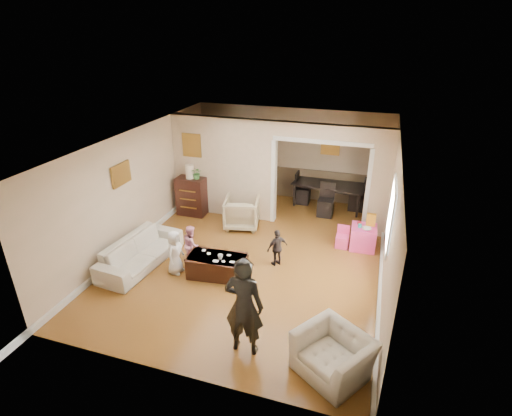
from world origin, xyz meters
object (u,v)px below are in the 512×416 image
(dining_table, at_px, (329,195))
(child_kneel_b, at_px, (192,244))
(coffee_cup, at_px, (220,257))
(cyan_cup, at_px, (360,226))
(armchair_back, at_px, (242,213))
(child_kneel_a, at_px, (175,252))
(coffee_table, at_px, (217,266))
(play_table, at_px, (363,237))
(dresser, at_px, (192,196))
(child_toddler, at_px, (277,248))
(armchair_front, at_px, (333,355))
(adult_person, at_px, (244,306))
(table_lamp, at_px, (190,172))
(sofa, at_px, (140,252))

(dining_table, distance_m, child_kneel_b, 4.48)
(coffee_cup, distance_m, cyan_cup, 3.24)
(armchair_back, bearing_deg, child_kneel_a, 63.35)
(coffee_table, relative_size, play_table, 2.09)
(dresser, relative_size, child_kneel_a, 1.10)
(child_kneel_b, bearing_deg, play_table, -90.41)
(dining_table, xyz_separation_m, child_toddler, (-0.60, -3.36, 0.07))
(child_kneel_a, bearing_deg, coffee_cup, -81.08)
(armchair_front, bearing_deg, dresser, 168.83)
(child_kneel_b, xyz_separation_m, child_toddler, (1.75, 0.45, -0.02))
(coffee_cup, xyz_separation_m, child_toddler, (0.95, 0.80, -0.07))
(child_kneel_a, relative_size, child_kneel_b, 1.08)
(cyan_cup, relative_size, child_kneel_b, 0.09)
(coffee_cup, distance_m, play_table, 3.35)
(dresser, relative_size, coffee_table, 0.89)
(armchair_back, bearing_deg, cyan_cup, 163.53)
(cyan_cup, bearing_deg, dining_table, 114.38)
(adult_person, bearing_deg, coffee_cup, -57.44)
(dresser, xyz_separation_m, child_toddler, (2.81, -1.73, -0.10))
(coffee_table, bearing_deg, adult_person, -55.77)
(table_lamp, distance_m, child_toddler, 3.39)
(cyan_cup, xyz_separation_m, child_toddler, (-1.58, -1.22, -0.16))
(coffee_cup, bearing_deg, dining_table, 69.54)
(armchair_front, height_order, adult_person, adult_person)
(coffee_table, relative_size, adult_person, 0.69)
(coffee_cup, xyz_separation_m, cyan_cup, (2.53, 2.02, 0.09))
(sofa, xyz_separation_m, child_toddler, (2.75, 0.86, 0.11))
(cyan_cup, bearing_deg, play_table, 26.57)
(coffee_table, distance_m, child_kneel_a, 0.90)
(table_lamp, xyz_separation_m, dining_table, (3.42, 1.64, -0.87))
(cyan_cup, bearing_deg, child_kneel_b, -153.31)
(coffee_cup, relative_size, cyan_cup, 1.29)
(adult_person, relative_size, child_toddler, 2.03)
(coffee_table, distance_m, adult_person, 2.21)
(child_kneel_a, bearing_deg, sofa, 90.02)
(cyan_cup, height_order, child_kneel_b, child_kneel_b)
(table_lamp, relative_size, coffee_table, 0.31)
(sofa, relative_size, cyan_cup, 25.54)
(table_lamp, height_order, coffee_cup, table_lamp)
(adult_person, bearing_deg, armchair_front, 178.60)
(dining_table, height_order, adult_person, adult_person)
(coffee_cup, bearing_deg, cyan_cup, 38.68)
(armchair_back, height_order, coffee_cup, armchair_back)
(coffee_cup, height_order, cyan_cup, cyan_cup)
(adult_person, xyz_separation_m, child_kneel_b, (-1.89, 2.05, -0.40))
(coffee_cup, bearing_deg, play_table, 38.27)
(child_kneel_a, bearing_deg, child_toddler, -61.74)
(armchair_back, bearing_deg, armchair_front, 113.06)
(armchair_back, height_order, child_kneel_a, child_kneel_a)
(child_kneel_a, distance_m, child_toddler, 2.10)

